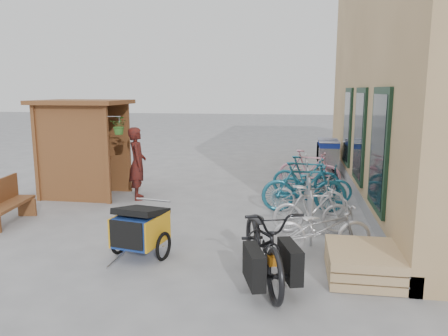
% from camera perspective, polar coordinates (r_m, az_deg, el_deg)
% --- Properties ---
extents(ground, '(80.00, 80.00, 0.00)m').
position_cam_1_polar(ground, '(8.25, -5.19, -8.59)').
color(ground, '#969699').
extents(kiosk, '(2.49, 1.65, 2.40)m').
position_cam_1_polar(kiosk, '(11.38, -18.32, 4.15)').
color(kiosk, brown).
rests_on(kiosk, ground).
extents(bike_rack, '(0.05, 5.35, 0.86)m').
position_cam_1_polar(bike_rack, '(10.19, 10.89, -2.08)').
color(bike_rack, '#A5A8AD').
rests_on(bike_rack, ground).
extents(pallet_stack, '(1.00, 1.20, 0.40)m').
position_cam_1_polar(pallet_stack, '(6.70, 17.69, -11.71)').
color(pallet_stack, tan).
rests_on(pallet_stack, ground).
extents(bench, '(0.63, 1.47, 0.90)m').
position_cam_1_polar(bench, '(9.73, -26.65, -3.92)').
color(bench, brown).
rests_on(bench, ground).
extents(shopping_carts, '(0.62, 2.10, 1.12)m').
position_cam_1_polar(shopping_carts, '(14.35, 13.31, 1.93)').
color(shopping_carts, silver).
rests_on(shopping_carts, ground).
extents(child_trailer, '(0.94, 1.51, 0.87)m').
position_cam_1_polar(child_trailer, '(7.17, -10.87, -7.62)').
color(child_trailer, navy).
rests_on(child_trailer, ground).
extents(cargo_bike, '(1.36, 2.29, 1.13)m').
position_cam_1_polar(cargo_bike, '(6.17, 5.25, -9.69)').
color(cargo_bike, black).
rests_on(cargo_bike, ground).
extents(person_kiosk, '(0.62, 0.75, 1.76)m').
position_cam_1_polar(person_kiosk, '(10.81, -11.24, 0.59)').
color(person_kiosk, maroon).
rests_on(person_kiosk, ground).
extents(bike_0, '(1.71, 0.88, 0.86)m').
position_cam_1_polar(bike_0, '(7.36, 12.64, -7.66)').
color(bike_0, silver).
rests_on(bike_0, ground).
extents(bike_1, '(1.52, 0.55, 0.89)m').
position_cam_1_polar(bike_1, '(8.31, 11.53, -5.41)').
color(bike_1, silver).
rests_on(bike_1, ground).
extents(bike_2, '(1.66, 0.78, 0.84)m').
position_cam_1_polar(bike_2, '(9.61, 10.88, -3.42)').
color(bike_2, silver).
rests_on(bike_2, ground).
extents(bike_3, '(1.89, 0.69, 1.11)m').
position_cam_1_polar(bike_3, '(9.67, 10.42, -2.49)').
color(bike_3, '#206883').
rests_on(bike_3, ground).
extents(bike_4, '(1.77, 0.82, 0.90)m').
position_cam_1_polar(bike_4, '(10.62, 11.82, -1.99)').
color(bike_4, '#206883').
rests_on(bike_4, ground).
extents(bike_5, '(1.74, 0.70, 1.02)m').
position_cam_1_polar(bike_5, '(11.11, 10.69, -1.09)').
color(bike_5, '#206883').
rests_on(bike_5, ground).
extents(bike_6, '(1.63, 0.67, 0.84)m').
position_cam_1_polar(bike_6, '(11.71, 10.45, -0.95)').
color(bike_6, white).
rests_on(bike_6, ground).
extents(bike_7, '(1.79, 0.91, 1.03)m').
position_cam_1_polar(bike_7, '(12.11, 11.08, -0.14)').
color(bike_7, '#F59FB9').
rests_on(bike_7, ground).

